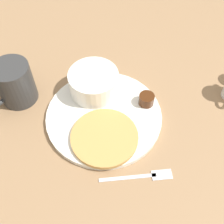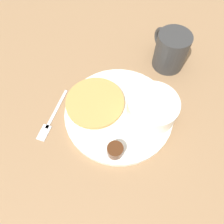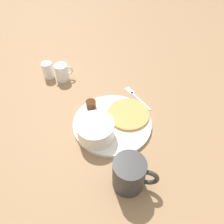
{
  "view_description": "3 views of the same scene",
  "coord_description": "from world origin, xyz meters",
  "px_view_note": "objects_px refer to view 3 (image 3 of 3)",
  "views": [
    {
      "loc": [
        0.34,
        -0.1,
        0.51
      ],
      "look_at": [
        0.01,
        0.02,
        0.02
      ],
      "focal_mm": 45.0,
      "sensor_mm": 36.0,
      "label": 1
    },
    {
      "loc": [
        -0.01,
        0.25,
        0.45
      ],
      "look_at": [
        0.01,
        0.01,
        0.03
      ],
      "focal_mm": 35.0,
      "sensor_mm": 36.0,
      "label": 2
    },
    {
      "loc": [
        -0.33,
        -0.31,
        0.55
      ],
      "look_at": [
        0.01,
        0.01,
        0.05
      ],
      "focal_mm": 35.0,
      "sensor_mm": 36.0,
      "label": 3
    }
  ],
  "objects_px": {
    "coffee_mug": "(130,174)",
    "creamer_pitcher_far": "(48,70)",
    "plate": "(112,123)",
    "creamer_pitcher_near": "(62,72)",
    "bowl": "(96,130)",
    "fork": "(135,96)"
  },
  "relations": [
    {
      "from": "plate",
      "to": "bowl",
      "type": "xyz_separation_m",
      "value": [
        -0.07,
        -0.0,
        0.03
      ]
    },
    {
      "from": "bowl",
      "to": "plate",
      "type": "bearing_deg",
      "value": 1.39
    },
    {
      "from": "plate",
      "to": "creamer_pitcher_far",
      "type": "distance_m",
      "value": 0.36
    },
    {
      "from": "bowl",
      "to": "creamer_pitcher_near",
      "type": "relative_size",
      "value": 1.64
    },
    {
      "from": "coffee_mug",
      "to": "fork",
      "type": "xyz_separation_m",
      "value": [
        0.27,
        0.2,
        -0.05
      ]
    },
    {
      "from": "creamer_pitcher_far",
      "to": "fork",
      "type": "bearing_deg",
      "value": -65.58
    },
    {
      "from": "coffee_mug",
      "to": "fork",
      "type": "distance_m",
      "value": 0.34
    },
    {
      "from": "bowl",
      "to": "coffee_mug",
      "type": "height_order",
      "value": "coffee_mug"
    },
    {
      "from": "plate",
      "to": "bowl",
      "type": "height_order",
      "value": "bowl"
    },
    {
      "from": "coffee_mug",
      "to": "fork",
      "type": "relative_size",
      "value": 0.75
    },
    {
      "from": "bowl",
      "to": "coffee_mug",
      "type": "bearing_deg",
      "value": -104.64
    },
    {
      "from": "plate",
      "to": "creamer_pitcher_far",
      "type": "relative_size",
      "value": 3.83
    },
    {
      "from": "coffee_mug",
      "to": "creamer_pitcher_far",
      "type": "height_order",
      "value": "coffee_mug"
    },
    {
      "from": "plate",
      "to": "bowl",
      "type": "relative_size",
      "value": 2.25
    },
    {
      "from": "coffee_mug",
      "to": "creamer_pitcher_far",
      "type": "distance_m",
      "value": 0.54
    },
    {
      "from": "plate",
      "to": "creamer_pitcher_far",
      "type": "xyz_separation_m",
      "value": [
        0.01,
        0.36,
        0.03
      ]
    },
    {
      "from": "plate",
      "to": "fork",
      "type": "xyz_separation_m",
      "value": [
        0.16,
        0.03,
        -0.0
      ]
    },
    {
      "from": "creamer_pitcher_near",
      "to": "fork",
      "type": "relative_size",
      "value": 0.47
    },
    {
      "from": "coffee_mug",
      "to": "plate",
      "type": "bearing_deg",
      "value": 55.34
    },
    {
      "from": "coffee_mug",
      "to": "fork",
      "type": "bearing_deg",
      "value": 36.13
    },
    {
      "from": "plate",
      "to": "creamer_pitcher_near",
      "type": "height_order",
      "value": "creamer_pitcher_near"
    },
    {
      "from": "bowl",
      "to": "fork",
      "type": "relative_size",
      "value": 0.78
    }
  ]
}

